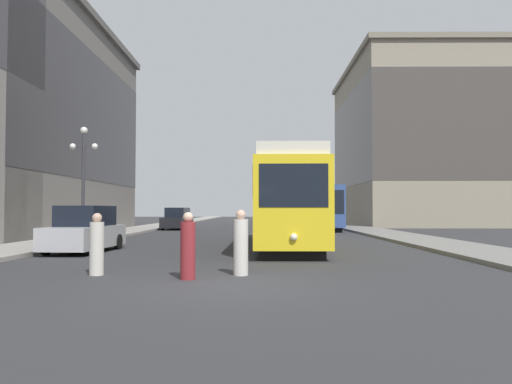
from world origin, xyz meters
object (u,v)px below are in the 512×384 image
Objects in this scene: transit_bus at (318,206)px; parked_car_left_near at (85,231)px; pedestrian_crossing_far at (188,248)px; streetcar at (285,200)px; lamp_post_left_near at (83,166)px; pedestrian_crossing_near at (241,245)px; pedestrian_on_sidewalk at (97,246)px; parked_car_left_mid at (177,219)px.

parked_car_left_near is (-11.69, -21.13, -1.10)m from transit_bus.
streetcar is at bearing -170.23° from pedestrian_crossing_far.
streetcar is 2.44× the size of lamp_post_left_near.
pedestrian_crossing_near is at bearing -43.75° from parked_car_left_near.
pedestrian_on_sidewalk is at bearing -25.18° from pedestrian_crossing_near.
pedestrian_crossing_far is at bearing -52.59° from parked_car_left_near.
pedestrian_crossing_near is 14.70m from lamp_post_left_near.
parked_car_left_mid is 29.55m from pedestrian_crossing_far.
lamp_post_left_near is (-8.31, 11.74, 3.07)m from pedestrian_crossing_near.
streetcar is at bearing -124.79° from pedestrian_crossing_near.
transit_bus is 2.44× the size of parked_car_left_near.
transit_bus is 21.20m from lamp_post_left_near.
transit_bus reaches higher than pedestrian_crossing_near.
lamp_post_left_near is (-1.90, 4.96, 3.01)m from parked_car_left_near.
transit_bus is 2.28× the size of parked_car_left_mid.
lamp_post_left_near is (-1.90, -16.64, 3.01)m from parked_car_left_mid.
streetcar reaches higher than pedestrian_on_sidewalk.
parked_car_left_near is 7.31m from pedestrian_on_sidewalk.
pedestrian_crossing_far is at bearing -104.54° from streetcar.
pedestrian_on_sidewalk is at bearing -108.58° from transit_bus.
transit_bus reaches higher than parked_car_left_near.
pedestrian_crossing_near is 0.30× the size of lamp_post_left_near.
parked_car_left_near is 6.11m from lamp_post_left_near.
lamp_post_left_near is (-4.63, 11.74, 3.11)m from pedestrian_on_sidewalk.
transit_bus is 1.99× the size of lamp_post_left_near.
pedestrian_crossing_far is at bearing -76.78° from parked_car_left_mid.
streetcar reaches higher than parked_car_left_mid.
pedestrian_crossing_far is 2.54m from pedestrian_on_sidewalk.
parked_car_left_mid is at bearing 176.90° from transit_bus.
transit_bus is 11.75m from parked_car_left_mid.
pedestrian_crossing_near is at bearing -54.71° from lamp_post_left_near.
lamp_post_left_near is at bearing 88.10° from pedestrian_on_sidewalk.
pedestrian_on_sidewalk is (2.73, -28.38, -0.11)m from parked_car_left_mid.
streetcar is 10.29m from lamp_post_left_near.
lamp_post_left_near reaches higher than parked_car_left_near.
parked_car_left_near reaches higher than pedestrian_on_sidewalk.
lamp_post_left_near reaches higher than parked_car_left_mid.
pedestrian_crossing_far is (-2.90, -10.58, -1.35)m from streetcar.
parked_car_left_mid is 17.01m from lamp_post_left_near.
pedestrian_crossing_far is (5.16, -29.09, -0.09)m from parked_car_left_mid.
streetcar is at bearing -102.15° from transit_bus.
streetcar is 11.30m from pedestrian_on_sidewalk.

